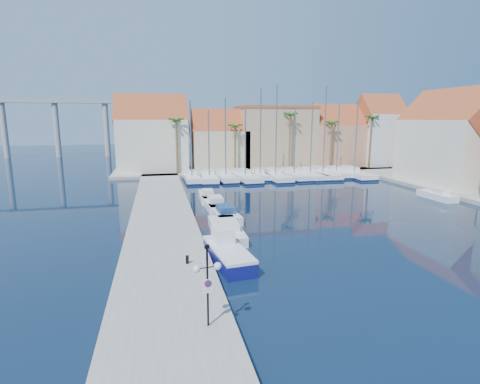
% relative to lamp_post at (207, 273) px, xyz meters
% --- Properties ---
extents(ground, '(260.00, 260.00, 0.00)m').
position_rel_lamp_post_xyz_m(ground, '(7.27, 6.55, -3.01)').
color(ground, black).
rests_on(ground, ground).
extents(quay_west, '(6.00, 77.00, 0.50)m').
position_rel_lamp_post_xyz_m(quay_west, '(-1.73, 20.05, -2.76)').
color(quay_west, gray).
rests_on(quay_west, ground).
extents(shore_north, '(54.00, 16.00, 0.50)m').
position_rel_lamp_post_xyz_m(shore_north, '(17.27, 54.55, -2.76)').
color(shore_north, gray).
rests_on(shore_north, ground).
extents(lamp_post, '(1.29, 0.48, 3.83)m').
position_rel_lamp_post_xyz_m(lamp_post, '(0.00, 0.00, 0.00)').
color(lamp_post, black).
rests_on(lamp_post, quay_west).
extents(bollard, '(0.21, 0.21, 0.53)m').
position_rel_lamp_post_xyz_m(bollard, '(-0.34, 7.62, -2.25)').
color(bollard, black).
rests_on(bollard, quay_west).
extents(fishing_boat, '(2.73, 6.26, 2.12)m').
position_rel_lamp_post_xyz_m(fishing_boat, '(2.47, 8.59, -2.31)').
color(fishing_boat, navy).
rests_on(fishing_boat, ground).
extents(motorboat_west_0, '(2.53, 7.34, 1.40)m').
position_rel_lamp_post_xyz_m(motorboat_west_0, '(3.47, 14.48, -2.50)').
color(motorboat_west_0, white).
rests_on(motorboat_west_0, ground).
extents(motorboat_west_1, '(2.41, 6.74, 1.40)m').
position_rel_lamp_post_xyz_m(motorboat_west_1, '(4.27, 19.97, -2.50)').
color(motorboat_west_1, white).
rests_on(motorboat_west_1, ground).
extents(motorboat_west_2, '(2.19, 6.45, 1.40)m').
position_rel_lamp_post_xyz_m(motorboat_west_2, '(3.97, 24.47, -2.50)').
color(motorboat_west_2, white).
rests_on(motorboat_west_2, ground).
extents(motorboat_west_3, '(1.99, 5.63, 1.40)m').
position_rel_lamp_post_xyz_m(motorboat_west_3, '(3.70, 28.53, -2.50)').
color(motorboat_west_3, white).
rests_on(motorboat_west_3, ground).
extents(motorboat_east_1, '(1.82, 5.29, 1.40)m').
position_rel_lamp_post_xyz_m(motorboat_east_1, '(31.27, 23.17, -2.50)').
color(motorboat_east_1, white).
rests_on(motorboat_east_1, ground).
extents(sailboat_0, '(2.47, 8.83, 12.33)m').
position_rel_lamp_post_xyz_m(sailboat_0, '(3.11, 42.93, -2.41)').
color(sailboat_0, white).
rests_on(sailboat_0, ground).
extents(sailboat_1, '(3.28, 9.81, 11.02)m').
position_rel_lamp_post_xyz_m(sailboat_1, '(5.87, 42.81, -2.44)').
color(sailboat_1, white).
rests_on(sailboat_1, ground).
extents(sailboat_2, '(2.83, 9.60, 12.83)m').
position_rel_lamp_post_xyz_m(sailboat_2, '(8.45, 42.91, -2.42)').
color(sailboat_2, white).
rests_on(sailboat_2, ground).
extents(sailboat_3, '(3.69, 11.32, 11.56)m').
position_rel_lamp_post_xyz_m(sailboat_3, '(11.50, 42.64, -2.45)').
color(sailboat_3, white).
rests_on(sailboat_3, ground).
extents(sailboat_4, '(2.62, 8.48, 14.30)m').
position_rel_lamp_post_xyz_m(sailboat_4, '(14.32, 43.51, -2.36)').
color(sailboat_4, white).
rests_on(sailboat_4, ground).
extents(sailboat_5, '(3.08, 11.17, 14.89)m').
position_rel_lamp_post_xyz_m(sailboat_5, '(16.49, 42.37, -2.42)').
color(sailboat_5, white).
rests_on(sailboat_5, ground).
extents(sailboat_6, '(3.46, 10.53, 11.46)m').
position_rel_lamp_post_xyz_m(sailboat_6, '(19.75, 42.72, -2.45)').
color(sailboat_6, white).
rests_on(sailboat_6, ground).
extents(sailboat_7, '(3.28, 9.92, 12.29)m').
position_rel_lamp_post_xyz_m(sailboat_7, '(22.45, 42.29, -2.43)').
color(sailboat_7, white).
rests_on(sailboat_7, ground).
extents(sailboat_8, '(3.05, 10.93, 14.87)m').
position_rel_lamp_post_xyz_m(sailboat_8, '(24.96, 42.85, -2.41)').
color(sailboat_8, white).
rests_on(sailboat_8, ground).
extents(sailboat_9, '(2.55, 8.84, 11.94)m').
position_rel_lamp_post_xyz_m(sailboat_9, '(27.68, 43.30, -2.42)').
color(sailboat_9, white).
rests_on(sailboat_9, ground).
extents(sailboat_10, '(3.16, 11.46, 12.67)m').
position_rel_lamp_post_xyz_m(sailboat_10, '(30.20, 42.03, -2.45)').
color(sailboat_10, white).
rests_on(sailboat_10, ground).
extents(building_0, '(12.30, 9.00, 13.50)m').
position_rel_lamp_post_xyz_m(building_0, '(-2.73, 53.55, 3.51)').
color(building_0, beige).
rests_on(building_0, shore_north).
extents(building_1, '(10.30, 8.00, 11.00)m').
position_rel_lamp_post_xyz_m(building_1, '(9.27, 53.55, 2.28)').
color(building_1, tan).
rests_on(building_1, shore_north).
extents(building_2, '(14.20, 10.20, 11.50)m').
position_rel_lamp_post_xyz_m(building_2, '(20.27, 54.55, 3.24)').
color(building_2, tan).
rests_on(building_2, shore_north).
extents(building_3, '(10.30, 8.00, 12.00)m').
position_rel_lamp_post_xyz_m(building_3, '(32.27, 53.55, 2.85)').
color(building_3, tan).
rests_on(building_3, shore_north).
extents(building_4, '(8.30, 8.00, 14.00)m').
position_rel_lamp_post_xyz_m(building_4, '(41.27, 52.55, 3.95)').
color(building_4, silver).
rests_on(building_4, shore_north).
extents(building_6, '(9.00, 14.30, 13.50)m').
position_rel_lamp_post_xyz_m(building_6, '(39.27, 30.55, 3.51)').
color(building_6, beige).
rests_on(building_6, shore_east).
extents(palm_0, '(2.60, 2.60, 10.15)m').
position_rel_lamp_post_xyz_m(palm_0, '(1.27, 48.55, 6.07)').
color(palm_0, brown).
rests_on(palm_0, shore_north).
extents(palm_1, '(2.60, 2.60, 9.15)m').
position_rel_lamp_post_xyz_m(palm_1, '(11.27, 48.55, 5.12)').
color(palm_1, brown).
rests_on(palm_1, shore_north).
extents(palm_2, '(2.60, 2.60, 11.15)m').
position_rel_lamp_post_xyz_m(palm_2, '(21.27, 48.55, 7.00)').
color(palm_2, brown).
rests_on(palm_2, shore_north).
extents(palm_3, '(2.60, 2.60, 9.65)m').
position_rel_lamp_post_xyz_m(palm_3, '(29.27, 48.55, 5.59)').
color(palm_3, brown).
rests_on(palm_3, shore_north).
extents(palm_4, '(2.60, 2.60, 10.65)m').
position_rel_lamp_post_xyz_m(palm_4, '(37.27, 48.55, 6.54)').
color(palm_4, brown).
rests_on(palm_4, shore_north).
extents(viaduct, '(48.00, 2.20, 14.45)m').
position_rel_lamp_post_xyz_m(viaduct, '(-31.80, 88.55, 7.23)').
color(viaduct, '#9E9E99').
rests_on(viaduct, ground).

